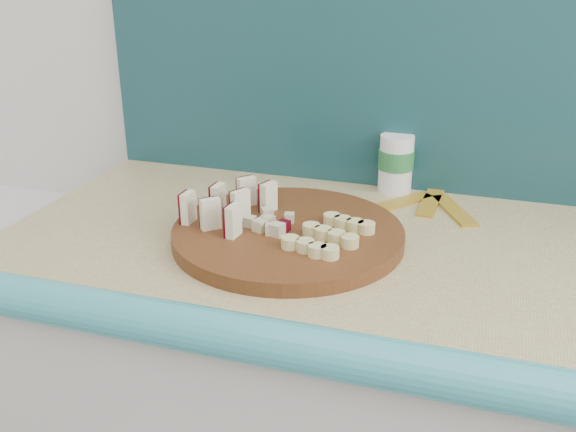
% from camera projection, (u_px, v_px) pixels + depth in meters
% --- Properties ---
extents(cutting_board, '(0.46, 0.46, 0.02)m').
position_uv_depth(cutting_board, '(288.00, 234.00, 1.02)').
color(cutting_board, '#4B2910').
rests_on(cutting_board, kitchen_counter).
extents(apple_wedges, '(0.13, 0.16, 0.05)m').
position_uv_depth(apple_wedges, '(229.00, 205.00, 1.04)').
color(apple_wedges, '#FAF3C8').
rests_on(apple_wedges, cutting_board).
extents(apple_chunks, '(0.05, 0.06, 0.02)m').
position_uv_depth(apple_chunks, '(276.00, 219.00, 1.02)').
color(apple_chunks, beige).
rests_on(apple_chunks, cutting_board).
extents(banana_slices, '(0.12, 0.15, 0.02)m').
position_uv_depth(banana_slices, '(331.00, 235.00, 0.97)').
color(banana_slices, '#DFD688').
rests_on(banana_slices, cutting_board).
extents(canister, '(0.07, 0.07, 0.11)m').
position_uv_depth(canister, '(396.00, 162.00, 1.21)').
color(canister, white).
rests_on(canister, kitchen_counter).
extents(banana_peel, '(0.20, 0.17, 0.01)m').
position_uv_depth(banana_peel, '(428.00, 205.00, 1.16)').
color(banana_peel, gold).
rests_on(banana_peel, kitchen_counter).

